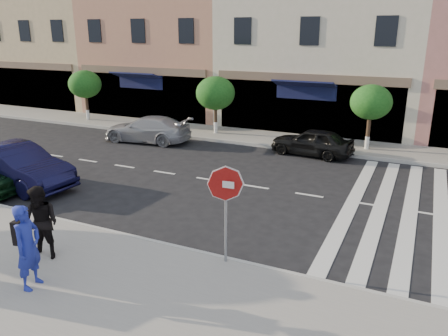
{
  "coord_description": "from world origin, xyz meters",
  "views": [
    {
      "loc": [
        5.36,
        -10.26,
        5.54
      ],
      "look_at": [
        -0.19,
        1.59,
        1.4
      ],
      "focal_mm": 35.0,
      "sensor_mm": 36.0,
      "label": 1
    }
  ],
  "objects_px": {
    "stop_sign": "(225,193)",
    "photographer": "(28,247)",
    "car_near_mid": "(16,166)",
    "car_far_left": "(147,129)",
    "walker": "(41,223)",
    "car_far_mid": "(312,142)"
  },
  "relations": [
    {
      "from": "stop_sign",
      "to": "photographer",
      "type": "bearing_deg",
      "value": -145.6
    },
    {
      "from": "car_near_mid",
      "to": "car_far_left",
      "type": "relative_size",
      "value": 1.05
    },
    {
      "from": "photographer",
      "to": "car_far_left",
      "type": "xyz_separation_m",
      "value": [
        -5.57,
        12.48,
        -0.44
      ]
    },
    {
      "from": "photographer",
      "to": "stop_sign",
      "type": "bearing_deg",
      "value": -60.99
    },
    {
      "from": "car_far_left",
      "to": "walker",
      "type": "bearing_deg",
      "value": 17.22
    },
    {
      "from": "walker",
      "to": "car_near_mid",
      "type": "height_order",
      "value": "walker"
    },
    {
      "from": "stop_sign",
      "to": "car_far_left",
      "type": "xyz_separation_m",
      "value": [
        -8.96,
        9.71,
        -1.27
      ]
    },
    {
      "from": "walker",
      "to": "car_far_mid",
      "type": "relative_size",
      "value": 0.49
    },
    {
      "from": "car_far_mid",
      "to": "photographer",
      "type": "bearing_deg",
      "value": -5.74
    },
    {
      "from": "walker",
      "to": "car_far_left",
      "type": "bearing_deg",
      "value": 103.63
    },
    {
      "from": "photographer",
      "to": "walker",
      "type": "distance_m",
      "value": 1.3
    },
    {
      "from": "stop_sign",
      "to": "car_far_mid",
      "type": "height_order",
      "value": "stop_sign"
    },
    {
      "from": "photographer",
      "to": "walker",
      "type": "relative_size",
      "value": 1.04
    },
    {
      "from": "car_near_mid",
      "to": "car_far_left",
      "type": "distance_m",
      "value": 7.75
    },
    {
      "from": "walker",
      "to": "car_far_left",
      "type": "xyz_separation_m",
      "value": [
        -4.83,
        11.42,
        -0.41
      ]
    },
    {
      "from": "walker",
      "to": "car_far_mid",
      "type": "distance_m",
      "value": 12.98
    },
    {
      "from": "car_near_mid",
      "to": "car_far_mid",
      "type": "distance_m",
      "value": 12.43
    },
    {
      "from": "stop_sign",
      "to": "car_far_left",
      "type": "height_order",
      "value": "stop_sign"
    },
    {
      "from": "walker",
      "to": "car_far_left",
      "type": "height_order",
      "value": "walker"
    },
    {
      "from": "car_far_mid",
      "to": "walker",
      "type": "bearing_deg",
      "value": -9.93
    },
    {
      "from": "car_far_left",
      "to": "car_far_mid",
      "type": "xyz_separation_m",
      "value": [
        8.36,
        1.06,
        -0.03
      ]
    },
    {
      "from": "walker",
      "to": "stop_sign",
      "type": "bearing_deg",
      "value": 13.14
    }
  ]
}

